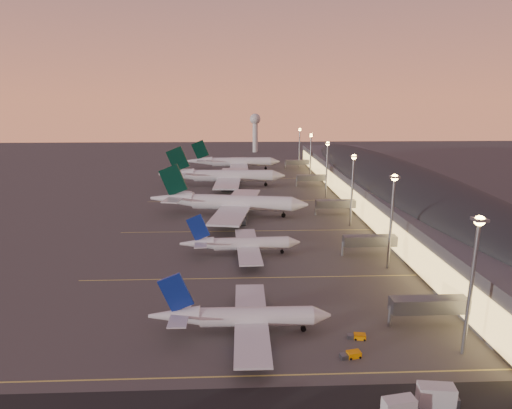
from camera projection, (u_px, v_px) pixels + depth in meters
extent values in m
plane|color=#3F3D3A|center=(255.00, 270.00, 114.76)|extent=(700.00, 700.00, 0.00)
cylinder|color=silver|center=(257.00, 316.00, 83.64)|extent=(22.09, 3.90, 3.76)
cone|color=silver|center=(322.00, 315.00, 84.06)|extent=(3.58, 3.78, 3.76)
cone|color=silver|center=(174.00, 316.00, 83.00)|extent=(9.99, 3.82, 3.76)
cube|color=silver|center=(251.00, 320.00, 83.77)|extent=(6.61, 31.67, 0.41)
cylinder|color=navy|center=(254.00, 308.00, 90.84)|extent=(5.00, 2.85, 2.82)
cylinder|color=navy|center=(256.00, 345.00, 77.35)|extent=(5.00, 2.85, 2.82)
cube|color=navy|center=(176.00, 293.00, 81.84)|extent=(6.89, 0.61, 8.15)
cube|color=silver|center=(181.00, 313.00, 82.91)|extent=(3.63, 11.41, 0.26)
cylinder|color=black|center=(303.00, 328.00, 84.58)|extent=(0.30, 0.30, 1.48)
cylinder|color=black|center=(303.00, 329.00, 84.63)|extent=(1.06, 0.66, 1.05)
cylinder|color=black|center=(247.00, 322.00, 86.77)|extent=(0.30, 0.30, 1.48)
cylinder|color=black|center=(247.00, 323.00, 86.82)|extent=(1.06, 0.66, 1.05)
cylinder|color=black|center=(248.00, 336.00, 81.67)|extent=(0.30, 0.30, 1.48)
cylinder|color=black|center=(248.00, 337.00, 81.72)|extent=(1.06, 0.66, 1.05)
cylinder|color=silver|center=(251.00, 243.00, 125.80)|extent=(22.01, 4.63, 3.72)
cone|color=silver|center=(294.00, 242.00, 126.81)|extent=(3.68, 3.87, 3.72)
cone|color=silver|center=(197.00, 243.00, 124.43)|extent=(10.03, 4.13, 3.72)
cube|color=silver|center=(248.00, 246.00, 125.87)|extent=(7.65, 31.60, 0.41)
cylinder|color=navy|center=(249.00, 242.00, 132.91)|extent=(5.05, 3.00, 2.79)
cylinder|color=navy|center=(252.00, 258.00, 119.56)|extent=(5.05, 3.00, 2.79)
cube|color=navy|center=(198.00, 228.00, 123.30)|extent=(6.84, 0.84, 8.08)
cube|color=silver|center=(201.00, 241.00, 124.39)|extent=(4.00, 11.43, 0.26)
cylinder|color=black|center=(282.00, 251.00, 127.16)|extent=(0.31, 0.31, 1.47)
cylinder|color=black|center=(282.00, 252.00, 127.21)|extent=(1.07, 0.69, 1.04)
cylinder|color=black|center=(245.00, 249.00, 128.81)|extent=(0.31, 0.31, 1.47)
cylinder|color=black|center=(245.00, 250.00, 128.86)|extent=(1.07, 0.69, 1.04)
cylinder|color=black|center=(246.00, 255.00, 123.76)|extent=(0.31, 0.31, 1.47)
cylinder|color=black|center=(246.00, 256.00, 123.82)|extent=(1.07, 0.69, 1.04)
cylinder|color=silver|center=(242.00, 203.00, 166.64)|extent=(39.28, 12.38, 5.87)
cone|color=silver|center=(300.00, 205.00, 163.80)|extent=(7.17, 6.85, 5.87)
cone|color=silver|center=(172.00, 199.00, 170.01)|extent=(18.29, 8.76, 5.87)
cube|color=silver|center=(237.00, 205.00, 167.13)|extent=(20.75, 57.88, 0.65)
cylinder|color=#54575C|center=(245.00, 203.00, 179.47)|extent=(9.39, 5.83, 4.41)
cylinder|color=#54575C|center=(235.00, 219.00, 155.43)|extent=(9.39, 5.83, 4.41)
cube|color=black|center=(173.00, 180.00, 168.07)|extent=(11.57, 2.83, 13.04)
cube|color=silver|center=(177.00, 197.00, 169.53)|extent=(9.64, 21.21, 0.41)
cylinder|color=black|center=(283.00, 214.00, 165.58)|extent=(0.54, 0.54, 2.35)
cylinder|color=black|center=(283.00, 215.00, 165.67)|extent=(1.80, 1.29, 1.64)
cylinder|color=black|center=(236.00, 210.00, 171.99)|extent=(0.54, 0.54, 2.35)
cylinder|color=black|center=(236.00, 211.00, 172.07)|extent=(1.80, 1.29, 1.64)
cylinder|color=black|center=(232.00, 215.00, 164.07)|extent=(0.54, 0.54, 2.35)
cylinder|color=black|center=(232.00, 216.00, 164.16)|extent=(1.80, 1.29, 1.64)
cylinder|color=silver|center=(233.00, 176.00, 223.43)|extent=(41.00, 7.90, 6.17)
cone|color=silver|center=(278.00, 176.00, 223.38)|extent=(6.83, 6.44, 6.17)
cone|color=silver|center=(177.00, 174.00, 223.31)|extent=(18.66, 6.94, 6.17)
cube|color=silver|center=(229.00, 178.00, 223.69)|extent=(14.37, 60.05, 0.68)
cylinder|color=#54575C|center=(233.00, 177.00, 236.92)|extent=(9.40, 5.01, 4.62)
cylinder|color=#54575C|center=(230.00, 187.00, 211.47)|extent=(9.40, 5.01, 4.62)
cube|color=black|center=(178.00, 159.00, 221.39)|extent=(12.19, 1.44, 13.68)
cube|color=silver|center=(181.00, 172.00, 223.08)|extent=(7.49, 21.72, 0.43)
cylinder|color=black|center=(266.00, 184.00, 224.43)|extent=(0.51, 0.51, 2.47)
cylinder|color=black|center=(266.00, 184.00, 224.52)|extent=(1.77, 1.15, 1.73)
cylinder|color=black|center=(228.00, 182.00, 228.67)|extent=(0.51, 0.51, 2.47)
cylinder|color=black|center=(228.00, 183.00, 228.76)|extent=(1.77, 1.15, 1.73)
cylinder|color=black|center=(226.00, 185.00, 220.29)|extent=(0.51, 0.51, 2.47)
cylinder|color=black|center=(226.00, 186.00, 220.38)|extent=(1.77, 1.15, 1.73)
cylinder|color=silver|center=(241.00, 162.00, 275.35)|extent=(37.41, 5.90, 5.65)
cone|color=silver|center=(275.00, 162.00, 276.34)|extent=(6.06, 5.69, 5.65)
cone|color=silver|center=(199.00, 161.00, 273.94)|extent=(16.91, 5.76, 5.65)
cube|color=silver|center=(239.00, 163.00, 275.51)|extent=(11.21, 54.70, 0.62)
cylinder|color=#54575C|center=(240.00, 164.00, 287.67)|extent=(8.47, 4.29, 4.24)
cylinder|color=#54575C|center=(241.00, 169.00, 264.37)|extent=(8.47, 4.29, 4.24)
cube|color=black|center=(200.00, 150.00, 272.22)|extent=(11.15, 0.92, 12.54)
cube|color=silver|center=(202.00, 160.00, 273.83)|extent=(6.16, 19.70, 0.40)
cylinder|color=black|center=(266.00, 168.00, 277.02)|extent=(0.46, 0.46, 2.26)
cylinder|color=black|center=(266.00, 168.00, 277.10)|extent=(1.59, 1.00, 1.58)
cylinder|color=black|center=(237.00, 167.00, 280.00)|extent=(0.46, 0.46, 2.26)
cylinder|color=black|center=(237.00, 168.00, 280.08)|extent=(1.59, 1.00, 1.58)
cylinder|color=black|center=(237.00, 169.00, 272.33)|extent=(0.46, 0.46, 2.26)
cylinder|color=black|center=(237.00, 169.00, 272.41)|extent=(1.59, 1.00, 1.58)
cube|color=#48494D|center=(391.00, 190.00, 186.04)|extent=(40.00, 255.00, 12.00)
ellipsoid|color=black|center=(392.00, 177.00, 184.59)|extent=(39.00, 253.00, 10.92)
cube|color=#FCCC6B|center=(345.00, 193.00, 185.49)|extent=(0.40, 244.80, 8.00)
cube|color=#54575C|center=(430.00, 305.00, 85.91)|extent=(16.00, 3.20, 3.00)
cylinder|color=slate|center=(390.00, 316.00, 86.16)|extent=(0.70, 0.70, 4.40)
cube|color=#54575C|center=(370.00, 241.00, 124.70)|extent=(16.00, 3.20, 3.00)
cylinder|color=slate|center=(343.00, 248.00, 124.94)|extent=(0.70, 0.70, 4.40)
cube|color=#54575C|center=(336.00, 204.00, 168.33)|extent=(16.00, 3.20, 3.00)
cylinder|color=slate|center=(316.00, 210.00, 168.57)|extent=(0.70, 0.70, 4.40)
cube|color=#54575C|center=(312.00, 178.00, 223.60)|extent=(16.00, 3.20, 3.00)
cylinder|color=slate|center=(297.00, 182.00, 223.84)|extent=(0.70, 0.70, 4.40)
cube|color=#54575C|center=(297.00, 162.00, 277.90)|extent=(16.00, 3.20, 3.00)
cylinder|color=slate|center=(285.00, 166.00, 278.14)|extent=(0.70, 0.70, 4.40)
cylinder|color=slate|center=(471.00, 290.00, 74.36)|extent=(0.70, 0.70, 25.00)
cube|color=slate|center=(480.00, 220.00, 71.30)|extent=(2.20, 2.20, 0.50)
sphere|color=#FFC350|center=(480.00, 221.00, 71.35)|extent=(1.80, 1.80, 1.80)
cylinder|color=slate|center=(391.00, 224.00, 113.15)|extent=(0.70, 0.70, 25.00)
cube|color=slate|center=(395.00, 177.00, 110.08)|extent=(2.20, 2.20, 0.50)
sphere|color=#FFC350|center=(395.00, 178.00, 110.13)|extent=(1.80, 1.80, 1.80)
cylinder|color=slate|center=(352.00, 192.00, 151.93)|extent=(0.70, 0.70, 25.00)
cube|color=slate|center=(354.00, 156.00, 148.87)|extent=(2.20, 2.20, 0.50)
sphere|color=#FFC350|center=(354.00, 157.00, 148.92)|extent=(1.80, 1.80, 1.80)
cylinder|color=slate|center=(327.00, 171.00, 195.57)|extent=(0.70, 0.70, 25.00)
cube|color=slate|center=(328.00, 143.00, 192.50)|extent=(2.20, 2.20, 0.50)
sphere|color=#FFC350|center=(328.00, 144.00, 192.55)|extent=(1.80, 1.80, 1.80)
cylinder|color=slate|center=(310.00, 158.00, 239.20)|extent=(0.70, 0.70, 25.00)
cube|color=slate|center=(311.00, 135.00, 236.14)|extent=(2.20, 2.20, 0.50)
sphere|color=#FFC350|center=(311.00, 135.00, 236.18)|extent=(1.80, 1.80, 1.80)
cylinder|color=slate|center=(299.00, 149.00, 282.83)|extent=(0.70, 0.70, 25.00)
cube|color=slate|center=(300.00, 129.00, 279.77)|extent=(2.20, 2.20, 0.50)
sphere|color=#FFC350|center=(300.00, 130.00, 279.82)|extent=(1.80, 1.80, 1.80)
cylinder|color=silver|center=(255.00, 137.00, 364.11)|extent=(4.40, 4.40, 26.00)
sphere|color=silver|center=(255.00, 119.00, 360.49)|extent=(9.00, 9.00, 9.00)
cube|color=#D8C659|center=(266.00, 376.00, 71.12)|extent=(90.00, 0.36, 0.00)
cube|color=#D8C659|center=(256.00, 278.00, 109.91)|extent=(90.00, 0.36, 0.00)
cube|color=#D8C659|center=(251.00, 231.00, 148.69)|extent=(90.00, 0.36, 0.00)
cube|color=#D8C659|center=(248.00, 201.00, 192.33)|extent=(90.00, 0.36, 0.00)
cube|color=#D8C659|center=(246.00, 179.00, 245.66)|extent=(90.00, 0.36, 0.00)
cube|color=orange|center=(354.00, 354.00, 76.12)|extent=(2.65, 1.94, 1.10)
cube|color=#54575C|center=(344.00, 356.00, 75.75)|extent=(1.63, 1.55, 0.80)
cylinder|color=black|center=(356.00, 353.00, 77.12)|extent=(0.47, 0.26, 0.44)
cylinder|color=black|center=(360.00, 358.00, 75.70)|extent=(0.47, 0.26, 0.44)
cylinder|color=black|center=(347.00, 354.00, 76.71)|extent=(0.47, 0.26, 0.44)
cylinder|color=black|center=(351.00, 359.00, 75.29)|extent=(0.47, 0.26, 0.44)
cube|color=orange|center=(360.00, 336.00, 81.90)|extent=(2.42, 1.74, 1.02)
cube|color=#54575C|center=(351.00, 336.00, 82.14)|extent=(1.48, 1.40, 0.74)
cylinder|color=black|center=(364.00, 336.00, 82.54)|extent=(0.43, 0.23, 0.41)
cylinder|color=black|center=(365.00, 340.00, 81.21)|extent=(0.43, 0.23, 0.41)
cylinder|color=black|center=(355.00, 336.00, 82.75)|extent=(0.43, 0.23, 0.41)
cylinder|color=black|center=(356.00, 339.00, 81.41)|extent=(0.43, 0.23, 0.41)
cube|color=silver|center=(399.00, 407.00, 61.78)|extent=(4.96, 2.77, 2.90)
cube|color=#54575C|center=(411.00, 409.00, 62.34)|extent=(1.82, 2.10, 1.54)
cube|color=silver|center=(436.00, 395.00, 63.96)|extent=(5.59, 3.00, 3.30)
cube|color=#54575C|center=(452.00, 401.00, 63.95)|extent=(2.01, 2.34, 1.75)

